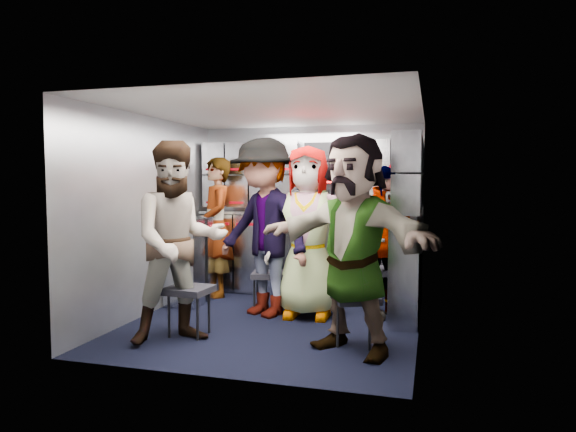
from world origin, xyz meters
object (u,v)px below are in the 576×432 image
(jump_seat_near_left, at_px, (189,292))
(attendant_standing, at_px, (216,227))
(jump_seat_mid_right, at_px, (383,273))
(attendant_arc_b, at_px, (264,227))
(jump_seat_near_right, at_px, (356,301))
(attendant_arc_a, at_px, (179,242))
(attendant_arc_e, at_px, (353,243))
(jump_seat_center, at_px, (311,271))
(jump_seat_mid_left, at_px, (269,276))
(attendant_arc_c, at_px, (308,232))
(attendant_arc_d, at_px, (381,242))

(jump_seat_near_left, xyz_separation_m, attendant_standing, (-0.42, 1.58, 0.45))
(jump_seat_mid_right, relative_size, attendant_arc_b, 0.28)
(jump_seat_near_right, relative_size, attendant_arc_a, 0.27)
(attendant_arc_a, xyz_separation_m, attendant_arc_e, (1.51, 0.14, 0.02))
(jump_seat_center, xyz_separation_m, jump_seat_near_right, (0.62, -0.98, -0.06))
(jump_seat_near_left, distance_m, attendant_arc_b, 1.11)
(jump_seat_mid_right, xyz_separation_m, attendant_arc_e, (-0.12, -1.36, 0.48))
(jump_seat_near_left, xyz_separation_m, jump_seat_mid_left, (0.43, 1.06, -0.02))
(attendant_arc_c, bearing_deg, attendant_arc_d, 11.63)
(jump_seat_center, xyz_separation_m, attendant_standing, (-1.31, 0.46, 0.41))
(attendant_arc_a, bearing_deg, jump_seat_near_left, 51.59)
(jump_seat_near_left, distance_m, jump_seat_mid_right, 2.10)
(attendant_arc_b, bearing_deg, attendant_standing, 167.09)
(attendant_standing, bearing_deg, jump_seat_near_left, -17.57)
(jump_seat_near_left, height_order, attendant_standing, attendant_standing)
(jump_seat_mid_right, height_order, jump_seat_near_right, jump_seat_mid_right)
(jump_seat_near_right, bearing_deg, jump_seat_mid_right, 84.28)
(jump_seat_mid_left, xyz_separation_m, attendant_arc_c, (0.45, -0.11, 0.51))
(jump_seat_mid_left, distance_m, attendant_arc_e, 1.62)
(attendant_arc_c, distance_m, attendant_arc_e, 1.16)
(attendant_standing, height_order, attendant_arc_b, attendant_arc_b)
(jump_seat_near_left, relative_size, attendant_arc_e, 0.25)
(attendant_arc_d, bearing_deg, attendant_arc_e, -134.93)
(jump_seat_near_right, relative_size, attendant_standing, 0.28)
(jump_seat_mid_left, bearing_deg, jump_seat_near_left, -112.21)
(attendant_arc_e, bearing_deg, jump_seat_near_right, 115.96)
(jump_seat_near_right, distance_m, attendant_arc_c, 1.13)
(jump_seat_center, distance_m, attendant_arc_b, 0.71)
(jump_seat_near_left, height_order, attendant_arc_b, attendant_arc_b)
(jump_seat_center, height_order, attendant_arc_e, attendant_arc_e)
(jump_seat_center, xyz_separation_m, attendant_arc_b, (-0.45, -0.25, 0.49))
(jump_seat_near_left, height_order, attendant_arc_e, attendant_arc_e)
(jump_seat_mid_right, height_order, attendant_arc_e, attendant_arc_e)
(jump_seat_mid_right, xyz_separation_m, attendant_arc_c, (-0.74, -0.38, 0.46))
(jump_seat_near_right, bearing_deg, attendant_standing, 143.27)
(jump_seat_near_left, xyz_separation_m, attendant_arc_a, (-0.00, -0.18, 0.48))
(attendant_arc_b, bearing_deg, jump_seat_center, 55.42)
(jump_seat_mid_left, height_order, attendant_arc_e, attendant_arc_e)
(attendant_arc_a, xyz_separation_m, attendant_arc_b, (0.43, 1.06, 0.05))
(jump_seat_mid_left, bearing_deg, attendant_arc_a, -109.23)
(attendant_arc_d, bearing_deg, attendant_standing, 128.65)
(jump_seat_mid_right, bearing_deg, jump_seat_near_right, -95.72)
(jump_seat_mid_left, xyz_separation_m, attendant_arc_d, (1.19, 0.09, 0.41))
(jump_seat_near_right, relative_size, attendant_arc_d, 0.30)
(attendant_arc_c, bearing_deg, jump_seat_mid_right, 23.71)
(attendant_arc_c, distance_m, attendant_arc_d, 0.77)
(attendant_arc_d, bearing_deg, jump_seat_mid_left, 144.96)
(jump_seat_near_right, relative_size, attendant_arc_e, 0.26)
(jump_seat_near_left, height_order, attendant_arc_a, attendant_arc_a)
(attendant_arc_b, bearing_deg, jump_seat_mid_left, 116.82)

